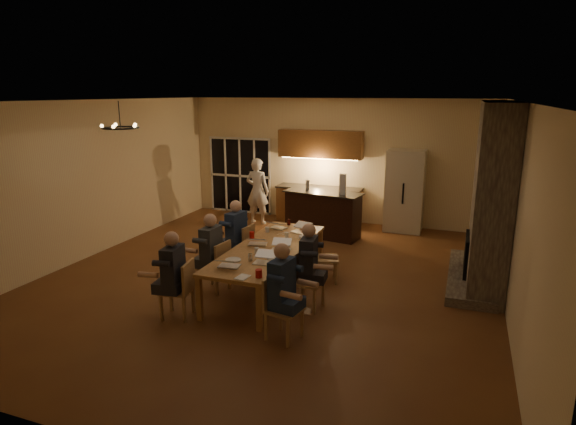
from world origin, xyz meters
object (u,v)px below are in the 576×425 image
at_px(person_left_mid, 211,253).
at_px(chandelier, 120,128).
at_px(refrigerator, 405,191).
at_px(dining_table, 269,267).
at_px(redcup_near, 259,273).
at_px(can_silver, 250,257).
at_px(chair_right_far, 326,258).
at_px(redcup_far, 302,224).
at_px(redcup_mid, 252,235).
at_px(person_right_mid, 309,266).
at_px(standing_person, 257,191).
at_px(person_right_near, 282,291).
at_px(mug_back, 267,230).
at_px(chair_right_near, 284,309).
at_px(laptop_a, 229,259).
at_px(bar_island, 323,214).
at_px(laptop_b, 264,256).
at_px(chair_left_mid, 214,266).
at_px(laptop_c, 258,238).
at_px(plate_near, 275,258).
at_px(person_left_far, 236,236).
at_px(laptop_e, 279,223).
at_px(laptop_f, 300,227).
at_px(mug_mid, 287,235).
at_px(laptop_d, 281,244).
at_px(chair_left_near, 177,289).
at_px(bar_bottle, 307,185).
at_px(person_left_near, 174,276).
at_px(chair_right_mid, 308,281).
at_px(chair_left_far, 240,247).
at_px(bar_blender, 343,184).
at_px(plate_far, 306,237).
at_px(plate_left, 233,260).

xyz_separation_m(person_left_mid, chandelier, (-1.69, 0.02, 2.06)).
height_order(refrigerator, dining_table, refrigerator).
bearing_deg(redcup_near, can_silver, 124.41).
distance_m(chair_right_far, redcup_far, 1.08).
xyz_separation_m(redcup_mid, can_silver, (0.49, -1.13, 0.00)).
distance_m(person_right_mid, standing_person, 5.19).
height_order(person_right_near, mug_back, person_right_near).
xyz_separation_m(chair_right_near, laptop_a, (-1.09, 0.51, 0.42)).
relative_size(bar_island, laptop_b, 5.70).
height_order(chair_left_mid, laptop_b, laptop_b).
height_order(dining_table, laptop_c, laptop_c).
bearing_deg(redcup_near, plate_near, 94.70).
bearing_deg(dining_table, plate_near, -57.13).
distance_m(person_left_far, laptop_e, 0.88).
relative_size(chair_right_near, redcup_mid, 7.42).
xyz_separation_m(chair_left_mid, mug_back, (0.47, 1.27, 0.36)).
bearing_deg(laptop_f, can_silver, -82.40).
bearing_deg(mug_mid, redcup_far, 86.81).
relative_size(chair_right_near, redcup_far, 7.42).
bearing_deg(bar_island, laptop_d, -76.50).
xyz_separation_m(chair_right_near, laptop_b, (-0.64, 0.82, 0.42)).
bearing_deg(chair_left_near, mug_mid, 145.34).
xyz_separation_m(bar_island, bar_bottle, (-0.43, 0.14, 0.66)).
distance_m(refrigerator, person_left_near, 6.65).
height_order(laptop_c, laptop_f, same).
distance_m(laptop_f, bar_bottle, 2.53).
xyz_separation_m(chair_right_mid, laptop_b, (-0.65, -0.26, 0.42)).
bearing_deg(person_left_far, mug_back, 125.62).
relative_size(dining_table, laptop_c, 9.87).
xyz_separation_m(chair_right_mid, person_left_mid, (-1.75, 0.04, 0.24)).
bearing_deg(person_left_mid, chair_left_far, -177.43).
xyz_separation_m(chair_left_mid, chair_left_far, (-0.04, 1.10, 0.00)).
distance_m(chair_left_far, bar_blender, 2.99).
xyz_separation_m(redcup_near, plate_far, (0.02, 2.13, -0.05)).
xyz_separation_m(person_left_mid, laptop_a, (0.65, -0.61, 0.17)).
bearing_deg(chair_right_mid, person_right_mid, 26.74).
relative_size(chair_right_near, bar_blender, 1.88).
height_order(standing_person, chandelier, chandelier).
relative_size(standing_person, redcup_near, 14.31).
xyz_separation_m(mug_mid, mug_back, (-0.47, 0.21, 0.00)).
distance_m(person_left_mid, mug_back, 1.40).
relative_size(refrigerator, dining_table, 0.63).
bearing_deg(laptop_c, person_left_near, 55.26).
bearing_deg(chandelier, laptop_c, 13.12).
bearing_deg(bar_island, chair_left_far, -99.31).
bearing_deg(laptop_d, can_silver, -123.88).
height_order(laptop_c, bar_bottle, bar_bottle).
xyz_separation_m(chandelier, laptop_a, (2.34, -0.63, -1.89)).
relative_size(refrigerator, standing_person, 1.16).
bearing_deg(plate_left, refrigerator, 69.36).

